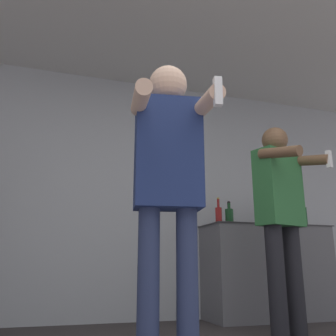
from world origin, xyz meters
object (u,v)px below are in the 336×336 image
Objects in this scene: bottle_red_label at (229,215)px; person_man_side at (281,209)px; person_woman_foreground at (168,173)px; bottle_amber_bourbon at (219,214)px; bottle_green_wine at (304,216)px; bottle_tall_gin at (271,215)px.

person_man_side is (0.04, -0.86, -0.06)m from bottle_red_label.
person_woman_foreground is at bearing -147.57° from person_man_side.
person_woman_foreground is at bearing -122.65° from bottle_amber_bourbon.
bottle_red_label is 0.77× the size of bottle_green_wine.
bottle_green_wine is at bearing -0.00° from bottle_red_label.
bottle_green_wine is at bearing 0.00° from bottle_amber_bourbon.
bottle_amber_bourbon is 0.88m from person_man_side.
bottle_green_wine is 1.23m from person_man_side.
bottle_tall_gin reaches higher than bottle_red_label.
bottle_amber_bourbon is 1.92m from person_woman_foreground.
bottle_green_wine is (0.90, -0.00, 0.03)m from bottle_red_label.
person_woman_foreground reaches higher than bottle_tall_gin.
person_man_side reaches higher than bottle_amber_bourbon.
person_woman_foreground is (-1.64, -1.62, -0.05)m from bottle_tall_gin.
bottle_red_label is 0.88× the size of bottle_amber_bourbon.
bottle_tall_gin is at bearing 0.00° from bottle_amber_bourbon.
bottle_amber_bourbon is (-1.02, 0.00, -0.02)m from bottle_green_wine.
bottle_red_label is at bearing 180.00° from bottle_green_wine.
person_man_side is (-0.87, -0.86, -0.09)m from bottle_green_wine.
bottle_tall_gin is 0.18× the size of person_man_side.
person_man_side reaches higher than bottle_green_wine.
bottle_tall_gin is at bearing 0.00° from bottle_red_label.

